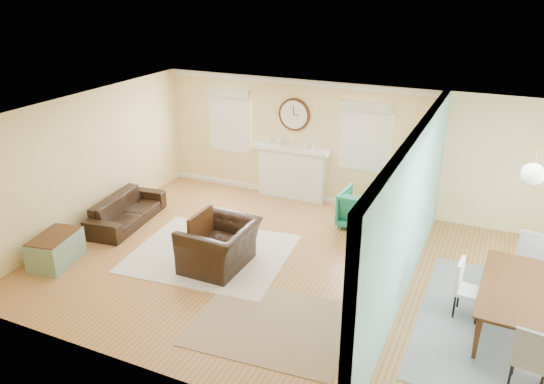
% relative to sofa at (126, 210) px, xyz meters
% --- Properties ---
extents(floor, '(9.00, 9.00, 0.00)m').
position_rel_sofa_xyz_m(floor, '(3.96, -0.31, -0.28)').
color(floor, '#A06123').
rests_on(floor, ground).
extents(wall_back, '(9.00, 0.02, 2.60)m').
position_rel_sofa_xyz_m(wall_back, '(3.96, 2.69, 1.02)').
color(wall_back, '#E1C982').
rests_on(wall_back, ground).
extents(wall_front, '(9.00, 0.02, 2.60)m').
position_rel_sofa_xyz_m(wall_front, '(3.96, -3.31, 1.02)').
color(wall_front, '#E1C982').
rests_on(wall_front, ground).
extents(wall_left, '(0.02, 6.00, 2.60)m').
position_rel_sofa_xyz_m(wall_left, '(-0.54, -0.31, 1.02)').
color(wall_left, '#E1C982').
rests_on(wall_left, ground).
extents(ceiling, '(9.00, 6.00, 0.02)m').
position_rel_sofa_xyz_m(ceiling, '(3.96, -0.31, 2.32)').
color(ceiling, white).
rests_on(ceiling, wall_back).
extents(partition, '(0.17, 6.00, 2.60)m').
position_rel_sofa_xyz_m(partition, '(5.47, -0.02, 1.08)').
color(partition, '#E1C982').
rests_on(partition, ground).
extents(fireplace, '(1.70, 0.30, 1.17)m').
position_rel_sofa_xyz_m(fireplace, '(2.46, 2.57, 0.32)').
color(fireplace, white).
rests_on(fireplace, ground).
extents(wall_clock, '(0.70, 0.07, 0.70)m').
position_rel_sofa_xyz_m(wall_clock, '(2.46, 2.66, 1.57)').
color(wall_clock, '#492610').
rests_on(wall_clock, wall_back).
extents(window_left, '(1.05, 0.13, 1.42)m').
position_rel_sofa_xyz_m(window_left, '(0.91, 2.65, 1.38)').
color(window_left, white).
rests_on(window_left, wall_back).
extents(window_right, '(1.05, 0.13, 1.42)m').
position_rel_sofa_xyz_m(window_right, '(4.01, 2.65, 1.38)').
color(window_right, white).
rests_on(window_right, wall_back).
extents(pendant, '(0.30, 0.30, 0.55)m').
position_rel_sofa_xyz_m(pendant, '(6.96, -0.31, 1.92)').
color(pendant, gold).
rests_on(pendant, ceiling).
extents(rug_cream, '(2.88, 2.56, 0.01)m').
position_rel_sofa_xyz_m(rug_cream, '(2.15, -0.40, -0.27)').
color(rug_cream, beige).
rests_on(rug_cream, floor).
extents(rug_jute, '(2.28, 1.92, 0.01)m').
position_rel_sofa_xyz_m(rug_jute, '(3.98, -1.83, -0.27)').
color(rug_jute, tan).
rests_on(rug_jute, floor).
extents(rug_grey, '(2.64, 3.30, 0.01)m').
position_rel_sofa_xyz_m(rug_grey, '(7.14, -0.56, -0.27)').
color(rug_grey, gray).
rests_on(rug_grey, floor).
extents(sofa, '(0.97, 1.97, 0.55)m').
position_rel_sofa_xyz_m(sofa, '(0.00, 0.00, 0.00)').
color(sofa, black).
rests_on(sofa, floor).
extents(eames_chair, '(1.06, 1.22, 0.78)m').
position_rel_sofa_xyz_m(eames_chair, '(2.52, -0.72, 0.12)').
color(eames_chair, black).
rests_on(eames_chair, floor).
extents(green_chair, '(0.84, 0.86, 0.73)m').
position_rel_sofa_xyz_m(green_chair, '(4.26, 1.78, 0.09)').
color(green_chair, '#1C6B47').
rests_on(green_chair, floor).
extents(trunk, '(0.73, 1.01, 0.53)m').
position_rel_sofa_xyz_m(trunk, '(-0.06, -1.78, -0.01)').
color(trunk, gray).
rests_on(trunk, floor).
extents(credenza, '(0.50, 1.47, 0.80)m').
position_rel_sofa_xyz_m(credenza, '(5.08, 1.34, 0.12)').
color(credenza, '#A88253').
rests_on(credenza, floor).
extents(tv, '(0.24, 1.16, 0.66)m').
position_rel_sofa_xyz_m(tv, '(5.07, 1.34, 0.86)').
color(tv, black).
rests_on(tv, credenza).
extents(garden_stool, '(0.32, 0.32, 0.46)m').
position_rel_sofa_xyz_m(garden_stool, '(5.10, 0.20, -0.04)').
color(garden_stool, white).
rests_on(garden_stool, floor).
extents(potted_plant, '(0.46, 0.42, 0.43)m').
position_rel_sofa_xyz_m(potted_plant, '(5.10, 0.20, 0.40)').
color(potted_plant, '#337F33').
rests_on(potted_plant, garden_stool).
extents(dining_table, '(1.15, 1.96, 0.68)m').
position_rel_sofa_xyz_m(dining_table, '(7.14, -0.56, 0.06)').
color(dining_table, '#492610').
rests_on(dining_table, floor).
extents(dining_chair_n, '(0.48, 0.48, 0.99)m').
position_rel_sofa_xyz_m(dining_chair_n, '(7.20, 0.45, 0.30)').
color(dining_chair_n, gray).
rests_on(dining_chair_n, floor).
extents(dining_chair_s, '(0.46, 0.46, 0.92)m').
position_rel_sofa_xyz_m(dining_chair_s, '(7.23, -1.73, 0.27)').
color(dining_chair_s, gray).
rests_on(dining_chair_s, floor).
extents(dining_chair_w, '(0.41, 0.41, 0.86)m').
position_rel_sofa_xyz_m(dining_chair_w, '(6.45, -0.48, 0.23)').
color(dining_chair_w, white).
rests_on(dining_chair_w, floor).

